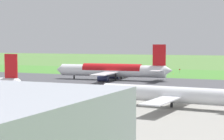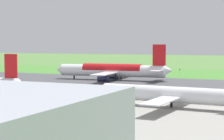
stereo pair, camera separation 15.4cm
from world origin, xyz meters
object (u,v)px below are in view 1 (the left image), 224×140
Objects in this scene: no_stopping_sign at (180,71)px; traffic_cone_orange at (173,73)px; service_car_ops at (36,86)px; airliner_main at (113,70)px; airliner_parked_near at (173,94)px.

traffic_cone_orange is at bearing 22.64° from no_stopping_sign.
service_car_ops is at bearing 72.13° from no_stopping_sign.
no_stopping_sign is 3.70m from traffic_cone_orange.
airliner_main reaches higher than no_stopping_sign.
no_stopping_sign is (-29.25, -90.69, 0.73)m from service_car_ops.
airliner_parked_near is (-44.72, 63.83, -0.95)m from airliner_main.
service_car_ops reaches higher than traffic_cone_orange.
no_stopping_sign reaches higher than traffic_cone_orange.
airliner_main is 20.34× the size of no_stopping_sign.
traffic_cone_orange is (30.21, -110.94, -3.13)m from airliner_parked_near.
no_stopping_sign is at bearing -76.47° from airliner_parked_near.
airliner_parked_near is at bearing 103.53° from no_stopping_sign.
airliner_parked_near is 115.49m from no_stopping_sign.
airliner_parked_near reaches higher than service_car_ops.
service_car_ops is at bearing -20.99° from airliner_parked_near.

